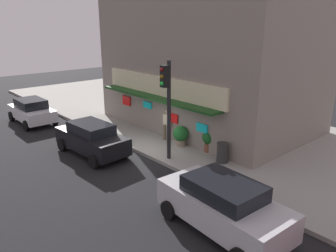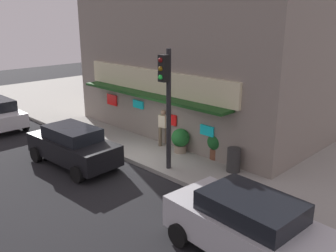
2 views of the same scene
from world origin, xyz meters
TOP-DOWN VIEW (x-y plane):
  - ground_plane at (0.00, 0.00)m, footprint 61.16×61.16m
  - sidewalk at (0.00, 5.62)m, footprint 40.78×11.25m
  - corner_building at (-0.96, 6.16)m, footprint 12.16×8.51m
  - traffic_light at (1.74, 0.40)m, footprint 0.32×0.58m
  - trash_can at (3.70, 2.01)m, footprint 0.51×0.51m
  - pedestrian at (-0.29, 2.20)m, footprint 0.56×0.59m
  - potted_plant_by_doorway at (2.43, 2.54)m, footprint 0.70×0.70m
  - potted_plant_by_window at (0.91, 2.06)m, footprint 0.79×0.79m
  - parked_car_white at (-8.80, -1.97)m, footprint 3.94×1.98m
  - parked_car_silver at (6.85, -1.79)m, footprint 4.45×2.33m
  - parked_car_black at (-1.46, -1.72)m, footprint 4.29×2.11m

SIDE VIEW (x-z plane):
  - ground_plane at x=0.00m, z-range 0.00..0.00m
  - sidewalk at x=0.00m, z-range 0.00..0.17m
  - trash_can at x=3.70m, z-range 0.17..1.10m
  - potted_plant_by_window at x=0.91m, z-range 0.23..1.28m
  - potted_plant_by_doorway at x=2.43m, z-range 0.25..1.34m
  - parked_car_white at x=-8.80m, z-range 0.02..1.60m
  - parked_car_black at x=-1.46m, z-range 0.03..1.64m
  - parked_car_silver at x=6.85m, z-range 0.03..1.72m
  - pedestrian at x=-0.29m, z-range 0.25..1.90m
  - traffic_light at x=1.74m, z-range 0.83..5.39m
  - corner_building at x=-0.96m, z-range 0.17..7.63m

